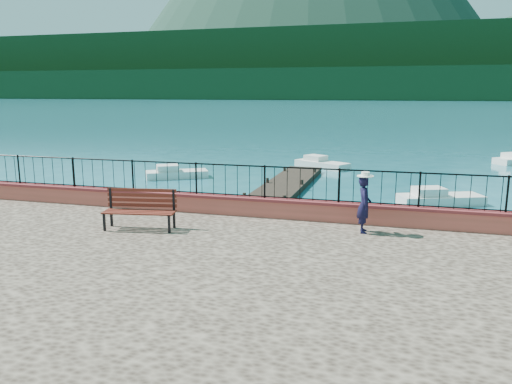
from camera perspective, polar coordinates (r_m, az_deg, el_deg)
The scene contains 13 objects.
ground at distance 12.04m, azimuth -2.28°, elevation -12.67°, with size 2000.00×2000.00×0.00m, color #19596B.
parapet at distance 14.95m, azimuth 2.10°, elevation -1.82°, with size 28.00×0.46×0.58m, color #C95248.
railing at distance 14.79m, azimuth 2.12°, elevation 1.07°, with size 27.00×0.05×0.95m, color black.
dock at distance 23.57m, azimuth 2.19°, elevation -0.23°, with size 2.00×16.00×0.30m, color #2D231C.
far_forest at distance 310.48m, azimuth 15.62°, elevation 11.78°, with size 900.00×60.00×18.00m, color black.
foothills at distance 370.84m, azimuth 15.83°, elevation 13.66°, with size 900.00×120.00×44.00m, color black.
park_bench at distance 14.02m, azimuth -13.12°, elevation -2.87°, with size 2.04×0.96×1.09m.
person at distance 13.56m, azimuth 12.25°, elevation -1.42°, with size 0.55×0.36×1.52m, color black.
hat at distance 13.40m, azimuth 12.40°, elevation 2.00°, with size 0.44×0.44×0.12m, color white.
boat_0 at distance 21.89m, azimuth -13.66°, elevation -0.79°, with size 4.01×1.30×0.80m, color white.
boat_2 at distance 23.46m, azimuth 20.36°, elevation -0.38°, with size 3.64×1.30×0.80m, color silver.
boat_3 at distance 29.12m, azimuth -9.04°, elevation 2.37°, with size 3.47×1.30×0.80m, color silver.
boat_4 at distance 32.91m, azimuth 7.57°, elevation 3.45°, with size 3.71×1.30×0.80m, color silver.
Camera 1 is at (3.46, -10.43, 4.91)m, focal length 35.00 mm.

